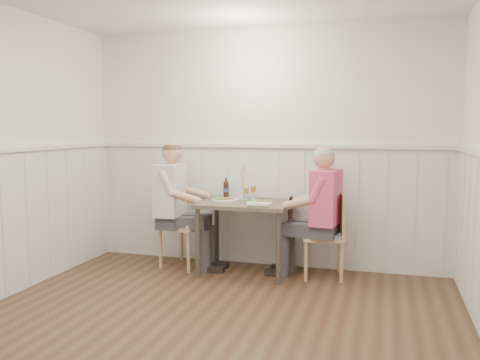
{
  "coord_description": "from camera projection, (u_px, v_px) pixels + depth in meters",
  "views": [
    {
      "loc": [
        1.28,
        -3.19,
        1.53
      ],
      "look_at": [
        -0.12,
        1.64,
        1.0
      ],
      "focal_mm": 38.0,
      "sensor_mm": 36.0,
      "label": 1
    }
  ],
  "objects": [
    {
      "name": "chair_right",
      "position": [
        329.0,
        232.0,
        5.14
      ],
      "size": [
        0.47,
        0.47,
        0.86
      ],
      "color": "tan",
      "rests_on": "ground"
    },
    {
      "name": "beer_bottle",
      "position": [
        226.0,
        189.0,
        5.6
      ],
      "size": [
        0.06,
        0.06,
        0.22
      ],
      "color": "black",
      "rests_on": "dining_table"
    },
    {
      "name": "rolled_napkin",
      "position": [
        258.0,
        205.0,
        4.94
      ],
      "size": [
        0.22,
        0.07,
        0.05
      ],
      "color": "white",
      "rests_on": "dining_table"
    },
    {
      "name": "grass_vase",
      "position": [
        241.0,
        182.0,
        5.54
      ],
      "size": [
        0.04,
        0.04,
        0.39
      ],
      "color": "silver",
      "rests_on": "dining_table"
    },
    {
      "name": "wainscot",
      "position": [
        221.0,
        230.0,
        4.14
      ],
      "size": [
        4.0,
        4.49,
        1.34
      ],
      "color": "white",
      "rests_on": "ground"
    },
    {
      "name": "chair_left",
      "position": [
        180.0,
        221.0,
        5.56
      ],
      "size": [
        0.53,
        0.53,
        0.93
      ],
      "color": "tan",
      "rests_on": "ground"
    },
    {
      "name": "beer_glass_a",
      "position": [
        253.0,
        189.0,
        5.44
      ],
      "size": [
        0.07,
        0.07,
        0.17
      ],
      "color": "silver",
      "rests_on": "dining_table"
    },
    {
      "name": "room_shell",
      "position": [
        189.0,
        128.0,
        3.4
      ],
      "size": [
        4.04,
        4.54,
        2.6
      ],
      "color": "white",
      "rests_on": "ground"
    },
    {
      "name": "gingham_mat",
      "position": [
        229.0,
        199.0,
        5.5
      ],
      "size": [
        0.35,
        0.31,
        0.01
      ],
      "color": "#48699E",
      "rests_on": "dining_table"
    },
    {
      "name": "plate_diner",
      "position": [
        223.0,
        199.0,
        5.34
      ],
      "size": [
        0.26,
        0.26,
        0.07
      ],
      "color": "white",
      "rests_on": "dining_table"
    },
    {
      "name": "ground_plane",
      "position": [
        191.0,
        346.0,
        3.56
      ],
      "size": [
        4.5,
        4.5,
        0.0
      ],
      "primitive_type": "plane",
      "color": "#472D1C"
    },
    {
      "name": "dining_table",
      "position": [
        245.0,
        211.0,
        5.28
      ],
      "size": [
        0.94,
        0.7,
        0.75
      ],
      "color": "#4B4231",
      "rests_on": "ground"
    },
    {
      "name": "beer_glass_b",
      "position": [
        246.0,
        190.0,
        5.4
      ],
      "size": [
        0.06,
        0.06,
        0.16
      ],
      "color": "silver",
      "rests_on": "dining_table"
    },
    {
      "name": "diner_cream",
      "position": [
        174.0,
        215.0,
        5.48
      ],
      "size": [
        0.66,
        0.46,
        1.39
      ],
      "color": "#3F3F47",
      "rests_on": "ground"
    },
    {
      "name": "plate_man",
      "position": [
        259.0,
        202.0,
        5.13
      ],
      "size": [
        0.26,
        0.26,
        0.06
      ],
      "color": "white",
      "rests_on": "dining_table"
    },
    {
      "name": "man_in_pink",
      "position": [
        322.0,
        223.0,
        5.07
      ],
      "size": [
        0.66,
        0.46,
        1.36
      ],
      "color": "#3F3F47",
      "rests_on": "ground"
    }
  ]
}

